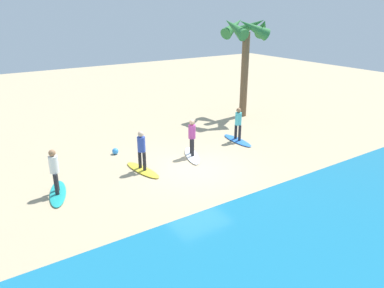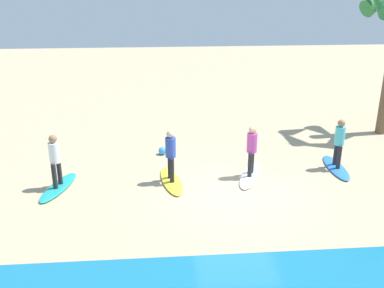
{
  "view_description": "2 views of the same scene",
  "coord_description": "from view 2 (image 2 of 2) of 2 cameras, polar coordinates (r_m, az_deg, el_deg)",
  "views": [
    {
      "loc": [
        7.68,
        11.46,
        6.29
      ],
      "look_at": [
        0.12,
        -0.04,
        1.12
      ],
      "focal_mm": 33.91,
      "sensor_mm": 36.0,
      "label": 1
    },
    {
      "loc": [
        2.28,
        11.4,
        6.0
      ],
      "look_at": [
        1.24,
        -1.18,
        1.21
      ],
      "focal_mm": 40.88,
      "sensor_mm": 36.0,
      "label": 2
    }
  ],
  "objects": [
    {
      "name": "surfer_blue",
      "position": [
        15.14,
        18.67,
        0.52
      ],
      "size": [
        0.32,
        0.46,
        1.64
      ],
      "color": "#232328",
      "rests_on": "surfboard_blue"
    },
    {
      "name": "surfer_yellow",
      "position": [
        13.38,
        -2.8,
        -1.01
      ],
      "size": [
        0.32,
        0.46,
        1.64
      ],
      "color": "#232328",
      "rests_on": "surfboard_yellow"
    },
    {
      "name": "surfer_teal",
      "position": [
        13.59,
        -17.45,
        -1.64
      ],
      "size": [
        0.32,
        0.45,
        1.64
      ],
      "color": "#232328",
      "rests_on": "surfboard_teal"
    },
    {
      "name": "surfboard_blue",
      "position": [
        15.49,
        18.25,
        -2.92
      ],
      "size": [
        0.67,
        2.13,
        0.09
      ],
      "primitive_type": "ellipsoid",
      "rotation": [
        0.0,
        0.0,
        1.52
      ],
      "color": "blue",
      "rests_on": "ground"
    },
    {
      "name": "surfboard_teal",
      "position": [
        13.98,
        -17.02,
        -5.4
      ],
      "size": [
        1.11,
        2.17,
        0.09
      ],
      "primitive_type": "ellipsoid",
      "rotation": [
        0.0,
        0.0,
        1.29
      ],
      "color": "teal",
      "rests_on": "ground"
    },
    {
      "name": "surfboard_yellow",
      "position": [
        13.78,
        -2.73,
        -4.84
      ],
      "size": [
        0.89,
        2.16,
        0.09
      ],
      "primitive_type": "ellipsoid",
      "rotation": [
        0.0,
        0.0,
        1.73
      ],
      "color": "yellow",
      "rests_on": "ground"
    },
    {
      "name": "ground_plane",
      "position": [
        13.09,
        5.9,
        -6.62
      ],
      "size": [
        60.0,
        60.0,
        0.0
      ],
      "primitive_type": "plane",
      "color": "tan"
    },
    {
      "name": "beach_ball",
      "position": [
        15.89,
        -3.89,
        -0.89
      ],
      "size": [
        0.28,
        0.28,
        0.28
      ],
      "primitive_type": "sphere",
      "color": "#338CE5",
      "rests_on": "ground"
    },
    {
      "name": "surfboard_white",
      "position": [
        14.25,
        7.62,
        -4.1
      ],
      "size": [
        1.32,
        2.15,
        0.09
      ],
      "primitive_type": "ellipsoid",
      "rotation": [
        0.0,
        0.0,
        1.18
      ],
      "color": "white",
      "rests_on": "ground"
    },
    {
      "name": "surfer_white",
      "position": [
        13.87,
        7.81,
        -0.38
      ],
      "size": [
        0.32,
        0.44,
        1.64
      ],
      "color": "#232328",
      "rests_on": "surfboard_white"
    }
  ]
}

